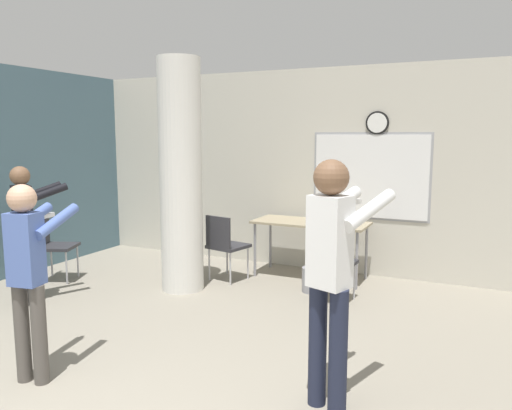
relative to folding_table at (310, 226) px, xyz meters
name	(u,v)px	position (x,y,z in m)	size (l,w,h in m)	color
wall_back	(312,170)	(-0.17, 0.52, 0.70)	(8.00, 0.15, 2.80)	beige
support_pillar	(181,176)	(-1.27, -1.13, 0.70)	(0.51, 0.51, 2.80)	silver
folding_table	(310,226)	(0.00, 0.00, 0.00)	(1.50, 0.64, 0.76)	tan
bottle_on_table	(310,215)	(0.02, -0.07, 0.16)	(0.07, 0.07, 0.25)	black
waste_bin	(312,280)	(0.22, -0.57, -0.55)	(0.25, 0.25, 0.30)	gray
chair_table_left	(225,243)	(-0.95, -0.61, -0.19)	(0.52, 0.52, 0.87)	#2D2D33
chair_by_left_wall	(52,242)	(-3.01, -1.55, -0.19)	(0.58, 0.58, 0.87)	#2D2D33
chair_table_right	(332,259)	(0.56, -0.86, -0.19)	(0.48, 0.48, 0.87)	#2D2D33
person_watching_back	(25,223)	(-2.56, -2.31, 0.21)	(0.53, 0.63, 1.56)	black
person_playing_side	(332,265)	(1.18, -2.98, 0.32)	(0.54, 0.72, 1.74)	#1E2338
person_playing_front	(29,267)	(-1.01, -3.59, 0.21)	(0.41, 0.60, 1.54)	#514C47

